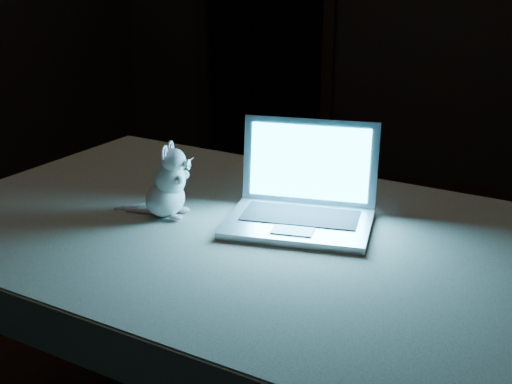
% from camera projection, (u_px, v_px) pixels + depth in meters
% --- Properties ---
extents(floor, '(5.00, 5.00, 0.00)m').
position_uv_depth(floor, '(252.00, 367.00, 2.56)').
color(floor, black).
rests_on(floor, ground).
extents(doorway, '(1.06, 0.36, 2.13)m').
position_uv_depth(doorway, '(265.00, 10.00, 4.77)').
color(doorway, black).
rests_on(doorway, back_wall).
extents(table, '(1.58, 1.09, 0.80)m').
position_uv_depth(table, '(234.00, 361.00, 1.90)').
color(table, black).
rests_on(table, floor).
extents(tablecloth, '(1.64, 1.12, 0.11)m').
position_uv_depth(tablecloth, '(207.00, 241.00, 1.80)').
color(tablecloth, beige).
rests_on(tablecloth, table).
extents(laptop, '(0.42, 0.38, 0.25)m').
position_uv_depth(laptop, '(299.00, 181.00, 1.70)').
color(laptop, silver).
rests_on(laptop, tablecloth).
extents(plush_mouse, '(0.17, 0.17, 0.20)m').
position_uv_depth(plush_mouse, '(165.00, 180.00, 1.79)').
color(plush_mouse, white).
rests_on(plush_mouse, tablecloth).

